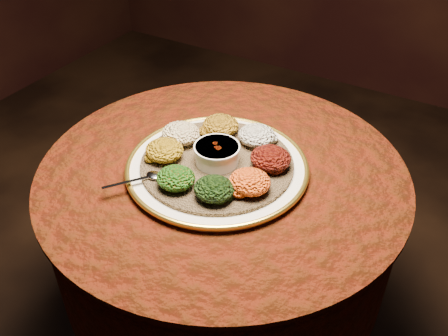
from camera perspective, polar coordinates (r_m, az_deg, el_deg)
The scene contains 13 objects.
table at distance 1.41m, azimuth -0.15°, elevation -5.79°, with size 0.96×0.96×0.73m.
platter at distance 1.28m, azimuth -0.80°, elevation 0.15°, with size 0.53×0.53×0.02m.
injera at distance 1.27m, azimuth -0.80°, elevation 0.53°, with size 0.39×0.39×0.01m, color olive.
stew_bowl at distance 1.25m, azimuth -0.81°, elevation 1.75°, with size 0.12×0.12×0.05m.
spoon at distance 1.22m, azimuth -8.48°, elevation -0.96°, with size 0.10×0.12×0.01m.
portion_ayib at distance 1.33m, azimuth 3.76°, elevation 3.75°, with size 0.10×0.09×0.05m, color silver.
portion_kitfo at distance 1.24m, azimuth 5.35°, elevation 1.12°, with size 0.10×0.10×0.05m, color black.
portion_tikil at distance 1.17m, azimuth 2.97°, elevation -1.58°, with size 0.10×0.09×0.05m, color #BA650F.
portion_gomen at distance 1.15m, azimuth -1.15°, elevation -2.40°, with size 0.10×0.09×0.05m, color black.
portion_mixveg at distance 1.18m, azimuth -5.52°, elevation -1.15°, with size 0.09×0.09×0.05m, color #8E3109.
portion_kik at distance 1.28m, azimuth -6.82°, elevation 2.03°, with size 0.10×0.09×0.05m, color #A0740E.
portion_timatim at distance 1.34m, azimuth -4.95°, elevation 3.97°, with size 0.10×0.10×0.05m, color #730806.
portion_shiro at distance 1.36m, azimuth -0.38°, elevation 4.91°, with size 0.10×0.10×0.05m, color #976612.
Camera 1 is at (0.52, -0.89, 1.52)m, focal length 40.00 mm.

